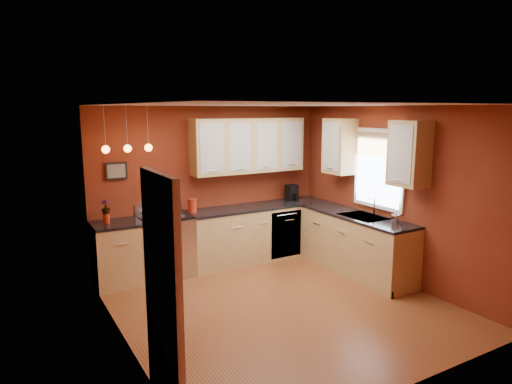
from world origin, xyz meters
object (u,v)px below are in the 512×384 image
coffee_maker (292,193)px  soap_pump (396,217)px  sink (363,218)px  red_canister (192,206)px  gas_range (166,246)px

coffee_maker → soap_pump: size_ratio=1.46×
sink → soap_pump: bearing=-80.1°
sink → red_canister: bearing=143.9°
red_canister → soap_pump: size_ratio=1.13×
coffee_maker → red_canister: bearing=174.9°
gas_range → sink: sink is taller
gas_range → sink: size_ratio=1.59×
coffee_maker → sink: bearing=-87.1°
sink → soap_pump: sink is taller
sink → soap_pump: 0.57m
red_canister → coffee_maker: coffee_maker is taller
gas_range → sink: (2.62, -1.50, 0.43)m
red_canister → soap_pump: red_canister is taller
sink → coffee_maker: 1.61m
red_canister → coffee_maker: (1.92, 0.02, 0.02)m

